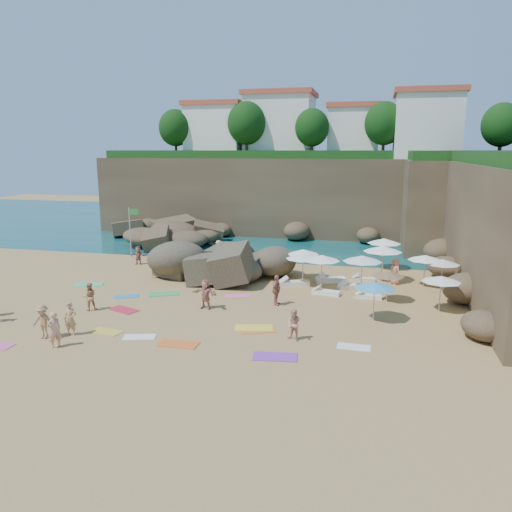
% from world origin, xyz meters
% --- Properties ---
extents(ground, '(120.00, 120.00, 0.00)m').
position_xyz_m(ground, '(0.00, 0.00, 0.00)').
color(ground, tan).
rests_on(ground, ground).
extents(seawater, '(120.00, 120.00, 0.00)m').
position_xyz_m(seawater, '(0.00, 30.00, 0.00)').
color(seawater, '#0C4751').
rests_on(seawater, ground).
extents(cliff_back, '(44.00, 8.00, 8.00)m').
position_xyz_m(cliff_back, '(2.00, 25.00, 4.00)').
color(cliff_back, brown).
rests_on(cliff_back, ground).
extents(cliff_corner, '(10.00, 12.00, 8.00)m').
position_xyz_m(cliff_corner, '(17.00, 20.00, 4.00)').
color(cliff_corner, brown).
rests_on(cliff_corner, ground).
extents(rock_promontory, '(12.00, 7.00, 2.00)m').
position_xyz_m(rock_promontory, '(-11.00, 16.00, 0.00)').
color(rock_promontory, brown).
rests_on(rock_promontory, ground).
extents(clifftop_buildings, '(28.48, 9.48, 7.00)m').
position_xyz_m(clifftop_buildings, '(2.96, 25.79, 11.24)').
color(clifftop_buildings, white).
rests_on(clifftop_buildings, cliff_back).
extents(clifftop_trees, '(35.60, 23.82, 4.40)m').
position_xyz_m(clifftop_trees, '(4.78, 19.52, 11.26)').
color(clifftop_trees, '#11380F').
rests_on(clifftop_trees, ground).
extents(marina_masts, '(3.10, 0.10, 6.00)m').
position_xyz_m(marina_masts, '(-16.50, 30.00, 3.00)').
color(marina_masts, white).
rests_on(marina_masts, ground).
extents(rock_outcrop, '(9.03, 7.74, 3.08)m').
position_xyz_m(rock_outcrop, '(-0.80, 4.02, 0.00)').
color(rock_outcrop, brown).
rests_on(rock_outcrop, ground).
extents(flag_pole, '(0.81, 0.25, 4.21)m').
position_xyz_m(flag_pole, '(-10.09, 9.12, 2.69)').
color(flag_pole, silver).
rests_on(flag_pole, ground).
extents(parasol_0, '(2.25, 2.25, 2.13)m').
position_xyz_m(parasol_0, '(4.81, 5.32, 1.95)').
color(parasol_0, silver).
rests_on(parasol_0, ground).
extents(parasol_1, '(2.50, 2.50, 2.36)m').
position_xyz_m(parasol_1, '(10.29, 9.70, 2.17)').
color(parasol_1, silver).
rests_on(parasol_1, ground).
extents(parasol_2, '(2.24, 2.24, 2.12)m').
position_xyz_m(parasol_2, '(12.86, 5.30, 1.95)').
color(parasol_2, silver).
rests_on(parasol_2, ground).
extents(parasol_4, '(2.62, 2.62, 2.48)m').
position_xyz_m(parasol_4, '(10.14, 6.01, 2.28)').
color(parasol_4, silver).
rests_on(parasol_4, ground).
extents(parasol_5, '(2.30, 2.30, 2.18)m').
position_xyz_m(parasol_5, '(5.04, 3.68, 2.00)').
color(parasol_5, silver).
rests_on(parasol_5, ground).
extents(parasol_6, '(1.96, 1.96, 1.85)m').
position_xyz_m(parasol_6, '(10.41, 1.28, 1.70)').
color(parasol_6, silver).
rests_on(parasol_6, ground).
extents(parasol_7, '(2.47, 2.47, 2.33)m').
position_xyz_m(parasol_7, '(8.87, 3.14, 2.14)').
color(parasol_7, silver).
rests_on(parasol_7, ground).
extents(parasol_8, '(2.12, 2.12, 2.00)m').
position_xyz_m(parasol_8, '(13.89, 4.78, 1.84)').
color(parasol_8, silver).
rests_on(parasol_8, ground).
extents(parasol_9, '(2.35, 2.35, 2.22)m').
position_xyz_m(parasol_9, '(6.32, 3.24, 2.04)').
color(parasol_9, silver).
rests_on(parasol_9, ground).
extents(parasol_10, '(2.22, 2.22, 2.10)m').
position_xyz_m(parasol_10, '(9.67, -2.38, 1.93)').
color(parasol_10, silver).
rests_on(parasol_10, ground).
extents(parasol_11, '(2.15, 2.15, 2.04)m').
position_xyz_m(parasol_11, '(13.24, 0.03, 1.87)').
color(parasol_11, silver).
rests_on(parasol_11, ground).
extents(lounger_0, '(1.71, 1.28, 0.26)m').
position_xyz_m(lounger_0, '(8.17, 3.65, 0.13)').
color(lounger_0, white).
rests_on(lounger_0, ground).
extents(lounger_1, '(1.59, 0.63, 0.24)m').
position_xyz_m(lounger_1, '(8.96, 5.76, 0.12)').
color(lounger_1, silver).
rests_on(lounger_1, ground).
extents(lounger_2, '(2.12, 1.35, 0.31)m').
position_xyz_m(lounger_2, '(4.49, 3.48, 0.16)').
color(lounger_2, silver).
rests_on(lounger_2, ground).
extents(lounger_3, '(2.16, 1.42, 0.32)m').
position_xyz_m(lounger_3, '(6.78, 4.90, 0.16)').
color(lounger_3, white).
rests_on(lounger_3, ground).
extents(lounger_4, '(1.80, 0.84, 0.27)m').
position_xyz_m(lounger_4, '(6.77, 1.89, 0.13)').
color(lounger_4, white).
rests_on(lounger_4, ground).
extents(lounger_5, '(1.58, 0.54, 0.25)m').
position_xyz_m(lounger_5, '(9.37, 1.66, 0.12)').
color(lounger_5, white).
rests_on(lounger_5, ground).
extents(towel_2, '(1.86, 0.94, 0.03)m').
position_xyz_m(towel_2, '(0.88, -7.90, 0.02)').
color(towel_2, orange).
rests_on(towel_2, ground).
extents(towel_3, '(2.07, 1.52, 0.03)m').
position_xyz_m(towel_3, '(-8.93, 0.50, 0.02)').
color(towel_3, '#38C67E').
rests_on(towel_3, ground).
extents(towel_4, '(1.73, 1.10, 0.03)m').
position_xyz_m(towel_4, '(-3.24, -7.18, 0.01)').
color(towel_4, gold).
rests_on(towel_4, ground).
extents(towel_5, '(1.68, 1.15, 0.03)m').
position_xyz_m(towel_5, '(-1.30, -7.49, 0.01)').
color(towel_5, white).
rests_on(towel_5, ground).
extents(towel_6, '(2.05, 1.22, 0.03)m').
position_xyz_m(towel_6, '(5.54, -8.28, 0.02)').
color(towel_6, purple).
rests_on(towel_6, ground).
extents(towel_7, '(1.98, 1.48, 0.03)m').
position_xyz_m(towel_7, '(-4.06, -3.85, 0.02)').
color(towel_7, red).
rests_on(towel_7, ground).
extents(towel_8, '(1.65, 1.27, 0.03)m').
position_xyz_m(towel_8, '(-5.17, -1.42, 0.01)').
color(towel_8, '#2580C7').
rests_on(towel_8, ground).
extents(towel_9, '(1.78, 1.39, 0.03)m').
position_xyz_m(towel_9, '(1.49, 0.31, 0.01)').
color(towel_9, pink).
rests_on(towel_9, ground).
extents(towel_10, '(1.98, 1.50, 0.03)m').
position_xyz_m(towel_10, '(4.05, -5.26, 0.02)').
color(towel_10, orange).
rests_on(towel_10, ground).
extents(towel_11, '(2.09, 1.62, 0.03)m').
position_xyz_m(towel_11, '(-3.14, -0.38, 0.02)').
color(towel_11, green).
rests_on(towel_11, ground).
extents(towel_12, '(2.07, 1.36, 0.03)m').
position_xyz_m(towel_12, '(3.78, -4.97, 0.02)').
color(towel_12, yellow).
rests_on(towel_12, ground).
extents(towel_13, '(1.55, 0.82, 0.03)m').
position_xyz_m(towel_13, '(8.84, -6.37, 0.01)').
color(towel_13, white).
rests_on(towel_13, ground).
extents(person_stand_0, '(0.67, 0.49, 1.68)m').
position_xyz_m(person_stand_0, '(-4.64, -8.01, 0.84)').
color(person_stand_0, tan).
rests_on(person_stand_0, ground).
extents(person_stand_1, '(0.97, 0.92, 1.58)m').
position_xyz_m(person_stand_1, '(-5.89, -4.29, 0.79)').
color(person_stand_1, tan).
rests_on(person_stand_1, ground).
extents(person_stand_2, '(0.95, 1.02, 1.53)m').
position_xyz_m(person_stand_2, '(-2.95, 10.47, 0.77)').
color(person_stand_2, tan).
rests_on(person_stand_2, ground).
extents(person_stand_3, '(0.64, 1.12, 1.79)m').
position_xyz_m(person_stand_3, '(4.16, -0.94, 0.89)').
color(person_stand_3, '#A86554').
rests_on(person_stand_3, ground).
extents(person_stand_4, '(0.89, 0.99, 1.79)m').
position_xyz_m(person_stand_4, '(11.02, 5.45, 0.90)').
color(person_stand_4, tan).
rests_on(person_stand_4, ground).
extents(person_stand_5, '(1.39, 0.48, 1.47)m').
position_xyz_m(person_stand_5, '(-8.45, 6.86, 0.74)').
color(person_stand_5, '#A86754').
rests_on(person_stand_5, ground).
extents(person_stand_6, '(0.66, 0.74, 1.69)m').
position_xyz_m(person_stand_6, '(-4.48, -9.51, 0.85)').
color(person_stand_6, tan).
rests_on(person_stand_6, ground).
extents(person_lie_0, '(1.17, 1.71, 0.44)m').
position_xyz_m(person_lie_0, '(-5.69, -8.68, 0.22)').
color(person_lie_0, '#A67B53').
rests_on(person_lie_0, ground).
extents(person_lie_3, '(1.85, 1.95, 0.45)m').
position_xyz_m(person_lie_3, '(0.38, -2.56, 0.23)').
color(person_lie_3, tan).
rests_on(person_lie_3, ground).
extents(person_lie_5, '(1.23, 1.65, 0.56)m').
position_xyz_m(person_lie_5, '(6.03, -6.16, 0.28)').
color(person_lie_5, '#E09B7F').
rests_on(person_lie_5, ground).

